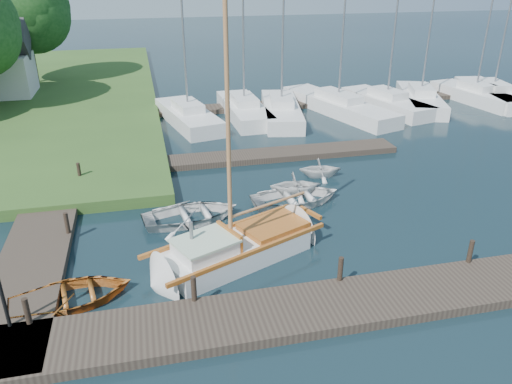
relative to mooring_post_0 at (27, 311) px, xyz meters
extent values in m
plane|color=black|center=(7.50, 5.00, -0.70)|extent=(160.00, 160.00, 0.00)
cube|color=#312720|center=(7.50, -1.00, -0.55)|extent=(18.00, 2.20, 0.30)
cube|color=#312720|center=(-0.50, 7.00, -0.55)|extent=(2.20, 18.00, 0.30)
cube|color=#312720|center=(9.50, 11.50, -0.55)|extent=(14.00, 1.60, 0.30)
cube|color=#312720|center=(17.50, 21.00, -0.55)|extent=(30.00, 1.60, 0.30)
cylinder|color=black|center=(0.00, 0.00, 0.00)|extent=(0.16, 0.16, 0.80)
cylinder|color=black|center=(4.50, 0.00, 0.00)|extent=(0.16, 0.16, 0.80)
cylinder|color=black|center=(9.00, 0.00, 0.00)|extent=(0.16, 0.16, 0.80)
cylinder|color=black|center=(13.50, 0.00, 0.00)|extent=(0.16, 0.16, 0.80)
cylinder|color=black|center=(0.50, 5.00, 0.00)|extent=(0.16, 0.16, 0.80)
cylinder|color=black|center=(0.50, 10.00, 0.00)|extent=(0.16, 0.16, 0.80)
cylinder|color=black|center=(-0.50, 0.00, 0.70)|extent=(0.10, 0.10, 2.20)
cube|color=white|center=(6.19, 2.34, -0.47)|extent=(5.38, 3.84, 0.90)
cone|color=white|center=(8.98, 3.57, -0.47)|extent=(1.98, 2.32, 1.96)
cone|color=white|center=(3.49, 1.15, -0.47)|extent=(1.70, 2.20, 1.96)
cube|color=#985019|center=(5.81, 3.20, 0.04)|extent=(5.72, 2.61, 0.14)
cube|color=#985019|center=(6.57, 1.48, 0.04)|extent=(5.72, 2.61, 0.14)
cube|color=#985019|center=(9.30, 3.71, 0.04)|extent=(0.55, 1.06, 0.14)
cube|color=white|center=(5.09, 1.86, 0.20)|extent=(2.21, 2.01, 0.44)
cube|color=#B5CDB0|center=(5.09, 1.86, 0.45)|extent=(2.34, 2.14, 0.08)
cube|color=#985019|center=(5.96, 2.24, 0.28)|extent=(0.67, 1.33, 0.60)
cylinder|color=slate|center=(4.69, 2.01, 0.78)|extent=(0.12, 0.12, 0.60)
cube|color=#985019|center=(7.65, 2.99, 0.08)|extent=(2.62, 2.26, 0.20)
cylinder|color=#9A6A3F|center=(6.00, 2.26, 4.18)|extent=(0.14, 0.14, 8.40)
cylinder|color=#9A6A3F|center=(7.47, 2.91, 0.98)|extent=(2.97, 1.38, 0.10)
imported|color=#985019|center=(0.99, 1.10, -0.34)|extent=(3.88, 3.08, 0.72)
imported|color=white|center=(5.01, 5.46, -0.31)|extent=(4.10, 3.18, 0.78)
imported|color=white|center=(9.68, 6.82, -0.12)|extent=(2.44, 2.17, 1.17)
imported|color=white|center=(9.46, 6.02, -0.31)|extent=(3.98, 2.98, 0.78)
imported|color=white|center=(11.41, 8.51, -0.18)|extent=(2.22, 2.01, 1.03)
cube|color=white|center=(6.28, 18.47, -0.25)|extent=(3.74, 7.60, 0.90)
cube|color=white|center=(6.28, 18.47, 0.45)|extent=(1.92, 2.80, 0.50)
cylinder|color=slate|center=(6.28, 18.47, 5.49)|extent=(0.12, 0.12, 10.58)
cube|color=white|center=(9.99, 19.15, -0.25)|extent=(2.43, 7.66, 0.90)
cube|color=white|center=(9.99, 19.15, 0.45)|extent=(1.48, 2.70, 0.50)
cylinder|color=slate|center=(9.99, 19.15, 4.40)|extent=(0.12, 0.12, 8.41)
cube|color=white|center=(12.30, 18.45, -0.25)|extent=(3.68, 8.22, 0.90)
cube|color=white|center=(12.30, 18.45, 0.45)|extent=(1.91, 3.00, 0.50)
cylinder|color=slate|center=(12.30, 18.45, 5.89)|extent=(0.12, 0.12, 11.39)
cube|color=white|center=(16.32, 18.71, -0.25)|extent=(5.09, 10.19, 0.90)
cube|color=white|center=(16.32, 18.71, 0.45)|extent=(2.38, 3.76, 0.50)
cylinder|color=slate|center=(16.32, 18.71, 5.42)|extent=(0.12, 0.12, 10.45)
cube|color=white|center=(19.86, 18.69, -0.25)|extent=(3.93, 7.79, 0.90)
cube|color=white|center=(19.86, 18.69, 0.45)|extent=(1.99, 2.88, 0.50)
cylinder|color=slate|center=(19.86, 18.69, 5.06)|extent=(0.12, 0.12, 9.72)
cube|color=white|center=(22.62, 19.06, -0.25)|extent=(4.66, 8.17, 0.90)
cube|color=white|center=(22.62, 19.06, 0.45)|extent=(2.23, 3.07, 0.50)
cylinder|color=slate|center=(22.62, 19.06, 5.05)|extent=(0.12, 0.12, 9.69)
cube|color=white|center=(27.06, 19.18, -0.25)|extent=(3.35, 7.45, 0.90)
cube|color=white|center=(27.06, 19.18, 0.45)|extent=(1.79, 2.71, 0.50)
cylinder|color=slate|center=(27.06, 19.18, 4.37)|extent=(0.12, 0.12, 8.33)
cube|color=white|center=(28.53, 19.22, -0.25)|extent=(3.58, 8.74, 0.90)
cube|color=white|center=(28.53, 19.22, 0.45)|extent=(1.88, 3.16, 0.50)
cylinder|color=slate|center=(28.53, 19.22, 5.01)|extent=(0.12, 0.12, 9.62)
cylinder|color=#332114|center=(-4.50, 31.00, 1.64)|extent=(0.36, 0.36, 3.67)
sphere|color=#153F15|center=(-4.50, 31.00, 5.41)|extent=(6.73, 6.73, 6.73)
sphere|color=#153F15|center=(-4.00, 30.70, 4.90)|extent=(5.71, 5.71, 5.71)
camera|label=1|loc=(3.57, -11.95, 8.54)|focal=35.00mm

